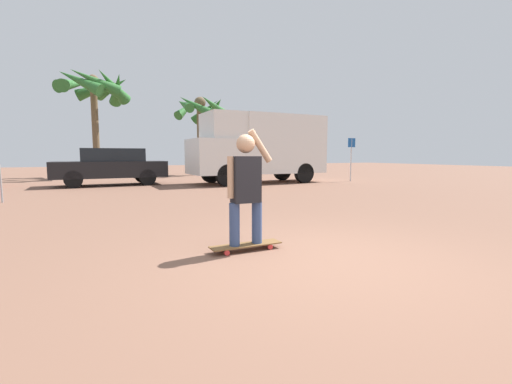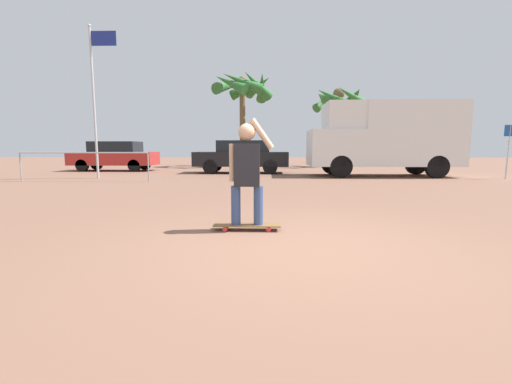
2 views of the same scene
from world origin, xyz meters
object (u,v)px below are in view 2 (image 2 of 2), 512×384
Objects in this scene: parked_car_black at (242,156)px; parked_car_red at (115,156)px; palm_tree_near_van at (338,103)px; palm_tree_center_background at (244,88)px; flagpole at (96,91)px; street_sign at (509,144)px; person_skateboarder at (247,168)px; camper_van at (385,136)px; skateboard at (247,225)px.

parked_car_black is 7.07m from parked_car_red.
palm_tree_near_van is 0.85× the size of palm_tree_center_background.
palm_tree_near_van is at bearing 37.97° from flagpole.
parked_car_red is 2.08× the size of street_sign.
person_skateboarder is at bearing -85.45° from parked_car_black.
camper_van is (5.40, 10.11, 0.78)m from person_skateboarder.
person_skateboarder is 0.31× the size of palm_tree_near_van.
parked_car_black is 1.03× the size of parked_car_red.
skateboard is at bearing -137.81° from street_sign.
street_sign is (11.03, -8.72, -3.68)m from palm_tree_center_background.
parked_car_black is at bearing 164.95° from street_sign.
camper_van is at bearing -12.93° from parked_car_red.
parked_car_red is 13.75m from palm_tree_near_van.
parked_car_red is at bearing -161.55° from palm_tree_near_van.
flagpole is (1.42, -4.55, 2.64)m from parked_car_red.
street_sign is at bearing 42.18° from person_skateboarder.
parked_car_black is at bearing -11.28° from parked_car_red.
skateboard is at bearing -53.12° from flagpole.
parked_car_red is 0.73× the size of palm_tree_center_background.
flagpole reaches higher than skateboard.
skateboard is 0.20× the size of palm_tree_near_van.
camper_van is 13.64m from parked_car_red.
skateboard is at bearing 0.00° from person_skateboarder.
skateboard is at bearing -86.00° from palm_tree_center_background.
parked_car_black is at bearing 94.56° from skateboard.
palm_tree_center_background is at bearing 131.48° from camper_van.
camper_van is at bearing -48.52° from palm_tree_center_background.
palm_tree_near_van is (4.81, 17.38, 3.11)m from person_skateboarder.
camper_van is 1.05× the size of flagpole.
flagpole is at bearing -142.03° from palm_tree_near_van.
palm_tree_near_van is at bearing 94.64° from camper_van.
parked_car_red is 5.45m from flagpole.
skateboard is 0.16× the size of camper_van.
flagpole is (-6.45, 8.60, 3.37)m from skateboard.
person_skateboarder is at bearing -59.10° from parked_car_red.
person_skateboarder is 11.81m from parked_car_black.
palm_tree_near_van is at bearing 74.55° from person_skateboarder.
palm_tree_center_background is (-1.23, 17.61, 4.98)m from skateboard.
skateboard is 13.29m from street_sign.
camper_van is 1.04× the size of palm_tree_center_background.
camper_van is 1.38× the size of parked_car_black.
skateboard is 0.47× the size of street_sign.
camper_van is 4.58m from street_sign.
parked_car_black is at bearing -87.12° from palm_tree_center_background.
parked_car_red is (-7.87, 13.15, -0.12)m from person_skateboarder.
street_sign is (10.74, -2.89, 0.54)m from parked_car_black.
parked_car_red is (-7.87, 13.15, 0.74)m from skateboard.
parked_car_red reaches higher than skateboard.
parked_car_red is at bearing 168.72° from parked_car_black.
skateboard is at bearing -105.45° from palm_tree_near_van.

